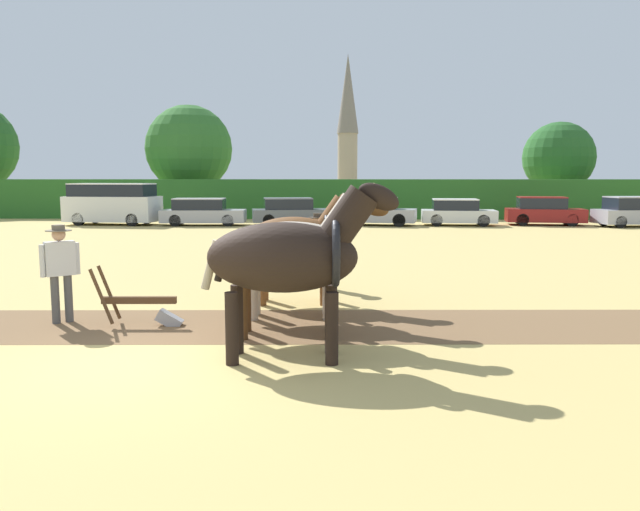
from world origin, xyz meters
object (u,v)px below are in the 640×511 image
Objects in this scene: draft_horse_lead_right at (294,254)px; parked_car_center_left at (291,212)px; plow at (146,308)px; farmer_beside_team at (318,244)px; tree_center_left at (189,149)px; parked_car_center_right at (457,213)px; church_spire at (348,123)px; draft_horse_trail_right at (299,239)px; parked_car_left at (202,212)px; farmer_at_plow at (60,266)px; parked_car_right at (544,211)px; tree_center at (559,158)px; draft_horse_lead_left at (291,257)px; parked_car_center at (375,212)px; draft_horse_trail_left at (297,244)px; parked_car_far_right at (633,212)px; parked_van at (113,204)px.

parked_car_center_left is at bearing 92.54° from draft_horse_lead_right.
plow is 0.89× the size of farmer_beside_team.
tree_center_left is 1.84× the size of parked_car_center_right.
draft_horse_trail_right is (-1.87, -68.09, -8.11)m from church_spire.
parked_car_left is at bearing 103.85° from draft_horse_lead_right.
draft_horse_trail_right is 21.20m from parked_car_center_left.
parked_car_right is (15.89, 23.22, -0.29)m from farmer_at_plow.
tree_center is 2.24× the size of draft_horse_lead_left.
tree_center is 38.28m from draft_horse_lead_left.
parked_car_center reaches higher than parked_car_center_left.
draft_horse_trail_left is 0.68× the size of parked_car_far_right.
farmer_beside_team is 19.32m from parked_car_center_left.
parked_car_far_right reaches higher than parked_car_center_right.
draft_horse_lead_left is 0.63× the size of parked_car_center_left.
church_spire reaches higher than parked_car_center_right.
farmer_beside_team is (0.32, 1.92, -0.29)m from draft_horse_trail_right.
farmer_at_plow is at bearing 151.66° from draft_horse_lead_left.
draft_horse_trail_right is 21.53m from parked_car_left.
church_spire is at bearing 86.41° from draft_horse_trail_right.
parked_car_center is 4.37m from parked_car_center_right.
church_spire is 3.99× the size of parked_car_left.
draft_horse_trail_left reaches higher than parked_car_right.
draft_horse_trail_left reaches higher than farmer_beside_team.
tree_center_left is 2.59× the size of draft_horse_lead_right.
parked_car_far_right is at bearing 5.86° from parked_van.
farmer_at_plow is at bearing -157.04° from draft_horse_trail_right.
plow is at bearing -107.72° from parked_car_center_right.
tree_center_left reaches higher than parked_car_right.
draft_horse_trail_right is (-0.06, 1.32, -0.05)m from draft_horse_trail_left.
farmer_beside_team is at bearing -93.42° from parked_car_center_left.
farmer_at_plow is 23.12m from parked_car_center_left.
draft_horse_lead_left is (-1.72, -72.06, -7.95)m from church_spire.
parked_car_center_right is 4.71m from parked_car_right.
plow is at bearing 178.96° from farmer_beside_team.
church_spire is 6.27× the size of draft_horse_lead_right.
draft_horse_trail_right is at bearing 37.62° from plow.
parked_car_center_left is 1.12× the size of parked_car_center_right.
parked_car_center_left is (-17.58, -9.77, -3.18)m from tree_center.
draft_horse_lead_left reaches higher than farmer_beside_team.
draft_horse_lead_left is at bearing -58.15° from parked_van.
parked_car_far_right is at bearing -12.11° from parked_car_center_left.
church_spire reaches higher than plow.
tree_center is 32.96m from farmer_beside_team.
tree_center reaches higher than parked_car_left.
tree_center reaches higher than parked_car_center_right.
tree_center reaches higher than farmer_at_plow.
parked_car_center_left is 1.01× the size of parked_car_center.
draft_horse_lead_right is 1.86× the size of plow.
parked_car_left reaches higher than parked_car_center_right.
tree_center reaches higher than draft_horse_lead_right.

